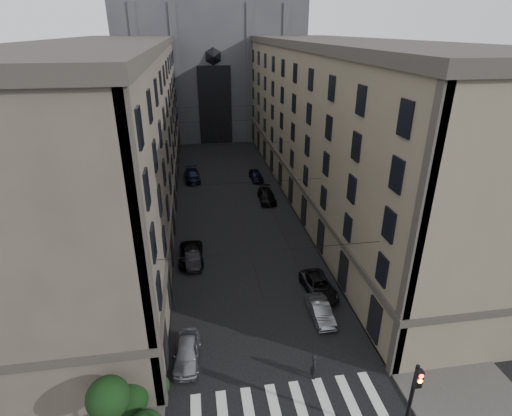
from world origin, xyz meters
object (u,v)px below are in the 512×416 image
car_left_near (187,352)px  car_right_midnear (319,286)px  car_left_midfar (191,254)px  car_left_midnear (192,258)px  car_right_midfar (267,196)px  pedestrian (314,366)px  car_left_far (192,176)px  gothic_tower (209,40)px  car_right_far (256,175)px  car_right_near (320,311)px  traffic_light_right (413,396)px

car_left_near → car_right_midnear: 12.22m
car_left_midfar → car_left_midnear: bearing=-80.3°
car_right_midfar → pedestrian: bearing=-93.2°
car_left_far → pedestrian: (6.99, -37.03, 0.15)m
gothic_tower → car_left_midnear: 56.59m
car_left_near → car_right_midfar: car_left_near is taller
car_left_midfar → car_right_midfar: 16.09m
car_right_midnear → pedestrian: 8.94m
car_right_midnear → gothic_tower: bearing=90.7°
car_right_far → car_right_midnear: bearing=-90.5°
car_right_midnear → car_left_midnear: bearing=145.0°
car_left_far → pedestrian: size_ratio=2.87×
car_right_near → pedestrian: 5.81m
car_right_far → car_left_far: bearing=170.4°
car_left_near → car_left_far: car_left_far is taller
car_right_far → gothic_tower: bearing=95.1°
gothic_tower → pedestrian: size_ratio=32.60×
car_right_midnear → pedestrian: (-2.93, -8.44, 0.24)m
car_left_far → car_right_far: size_ratio=1.25×
gothic_tower → car_right_midnear: (5.04, -59.77, -17.15)m
traffic_light_right → car_right_midfar: (-1.28, 32.91, -2.60)m
car_right_near → car_right_midnear: (0.82, 3.04, 0.01)m
traffic_light_right → car_left_far: traffic_light_right is taller
gothic_tower → car_right_near: (4.23, -62.81, -17.16)m
car_left_midfar → car_right_far: bearing=66.0°
car_right_midnear → car_left_near: bearing=-155.8°
gothic_tower → car_right_near: 65.25m
car_left_midnear → car_left_midfar: (-0.10, 0.62, 0.01)m
car_right_far → pedestrian: 35.93m
car_left_midfar → traffic_light_right: bearing=-60.8°
car_left_near → car_right_far: 34.68m
traffic_light_right → car_right_midfar: bearing=92.2°
car_left_near → car_left_midfar: bearing=92.3°
car_left_far → car_right_midfar: 12.83m
car_left_midfar → car_right_midnear: bearing=-32.5°
car_right_midnear → car_right_far: bearing=87.6°
car_left_near → car_right_near: (9.94, 2.77, -0.06)m
pedestrian → gothic_tower: bearing=15.5°
car_right_midnear → car_right_far: (-0.84, 27.42, 0.04)m
car_right_near → car_left_midnear: bearing=135.3°
car_right_midnear → pedestrian: bearing=-113.3°
car_left_midnear → car_right_midnear: car_right_midnear is taller
car_right_far → car_right_midfar: bearing=-91.4°
car_left_near → car_left_midfar: (0.43, 12.53, -0.04)m
car_right_near → car_right_midnear: 3.15m
car_left_near → pedestrian: pedestrian is taller
car_right_near → car_left_far: bearing=105.6°
car_left_near → car_right_midfar: size_ratio=0.86×
car_left_midfar → pedestrian: size_ratio=2.65×
car_right_midnear → car_right_far: 27.44m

